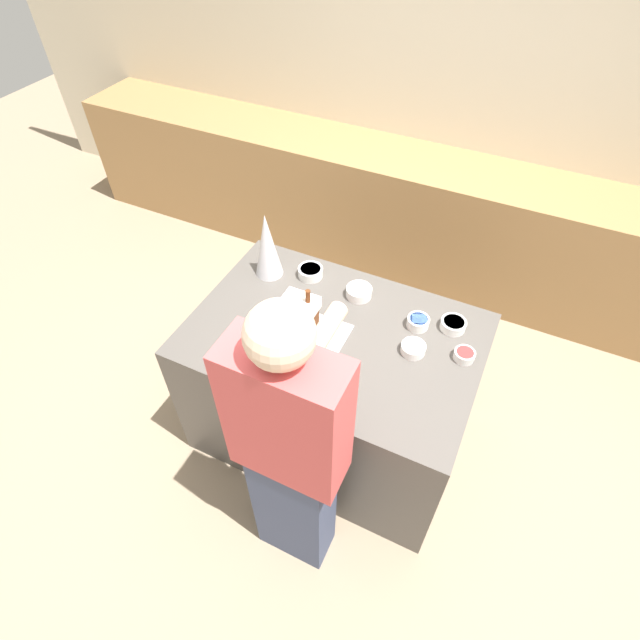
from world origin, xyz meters
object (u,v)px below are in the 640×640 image
at_px(candy_bowl_near_tray_left, 418,322).
at_px(candy_bowl_far_left, 359,292).
at_px(decorative_tree, 267,245).
at_px(candy_bowl_center_rear, 453,324).
at_px(candy_bowl_beside_tree, 311,272).
at_px(baking_tray, 299,333).
at_px(gingerbread_house, 298,317).
at_px(candy_bowl_front_corner, 464,355).
at_px(candy_bowl_near_tray_right, 413,348).
at_px(person, 291,454).

distance_m(candy_bowl_near_tray_left, candy_bowl_far_left, 0.36).
height_order(decorative_tree, candy_bowl_center_rear, decorative_tree).
relative_size(candy_bowl_far_left, candy_bowl_beside_tree, 0.99).
distance_m(baking_tray, candy_bowl_far_left, 0.42).
relative_size(baking_tray, candy_bowl_center_rear, 3.63).
height_order(gingerbread_house, candy_bowl_far_left, gingerbread_house).
height_order(candy_bowl_front_corner, candy_bowl_near_tray_right, same).
bearing_deg(candy_bowl_beside_tree, candy_bowl_front_corner, -13.23).
bearing_deg(candy_bowl_near_tray_left, baking_tray, -149.44).
xyz_separation_m(candy_bowl_near_tray_left, candy_bowl_front_corner, (0.26, -0.11, -0.00)).
relative_size(decorative_tree, candy_bowl_beside_tree, 2.79).
distance_m(candy_bowl_near_tray_left, person, 0.95).
height_order(candy_bowl_front_corner, person, person).
distance_m(candy_bowl_center_rear, candy_bowl_near_tray_right, 0.27).
height_order(decorative_tree, candy_bowl_near_tray_left, decorative_tree).
height_order(candy_bowl_center_rear, person, person).
relative_size(candy_bowl_near_tray_left, person, 0.06).
height_order(candy_bowl_near_tray_right, person, person).
bearing_deg(decorative_tree, candy_bowl_near_tray_left, -2.19).
distance_m(decorative_tree, candy_bowl_near_tray_right, 0.95).
height_order(candy_bowl_near_tray_left, candy_bowl_near_tray_right, candy_bowl_near_tray_left).
bearing_deg(candy_bowl_near_tray_right, gingerbread_house, -166.39).
xyz_separation_m(decorative_tree, candy_bowl_center_rear, (1.04, 0.03, -0.17)).
bearing_deg(candy_bowl_beside_tree, gingerbread_house, -71.23).
bearing_deg(candy_bowl_center_rear, gingerbread_house, -151.64).
bearing_deg(decorative_tree, person, -56.12).
height_order(candy_bowl_near_tray_right, candy_bowl_beside_tree, candy_bowl_beside_tree).
bearing_deg(candy_bowl_center_rear, candy_bowl_front_corner, -59.45).
bearing_deg(candy_bowl_beside_tree, candy_bowl_far_left, -6.25).
relative_size(baking_tray, candy_bowl_front_corner, 4.62).
bearing_deg(candy_bowl_center_rear, candy_bowl_near_tray_left, -159.17).
distance_m(candy_bowl_beside_tree, person, 1.11).
height_order(baking_tray, candy_bowl_front_corner, candy_bowl_front_corner).
xyz_separation_m(baking_tray, candy_bowl_beside_tree, (-0.14, 0.42, 0.03)).
bearing_deg(candy_bowl_front_corner, candy_bowl_near_tray_left, 157.91).
relative_size(decorative_tree, candy_bowl_near_tray_left, 3.45).
bearing_deg(candy_bowl_far_left, decorative_tree, -175.34).
bearing_deg(baking_tray, decorative_tree, 136.70).
distance_m(candy_bowl_front_corner, candy_bowl_beside_tree, 0.95).
bearing_deg(candy_bowl_near_tray_left, person, -104.77).
bearing_deg(candy_bowl_near_tray_right, candy_bowl_far_left, 147.19).
relative_size(baking_tray, candy_bowl_beside_tree, 3.34).
height_order(gingerbread_house, candy_bowl_near_tray_right, gingerbread_house).
height_order(candy_bowl_front_corner, candy_bowl_beside_tree, candy_bowl_beside_tree).
height_order(candy_bowl_far_left, candy_bowl_near_tray_right, candy_bowl_far_left).
bearing_deg(candy_bowl_near_tray_right, baking_tray, -166.37).
relative_size(gingerbread_house, candy_bowl_front_corner, 2.80).
distance_m(baking_tray, candy_bowl_near_tray_right, 0.57).
relative_size(candy_bowl_front_corner, candy_bowl_near_tray_right, 0.84).
bearing_deg(baking_tray, candy_bowl_beside_tree, 108.72).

